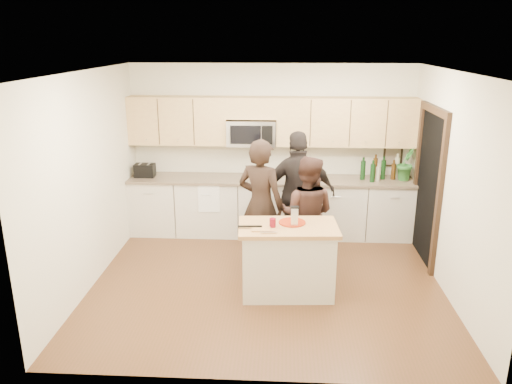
# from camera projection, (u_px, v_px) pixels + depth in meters

# --- Properties ---
(floor) EXTENTS (4.50, 4.50, 0.00)m
(floor) POSITION_uv_depth(u_px,v_px,m) (267.00, 281.00, 6.58)
(floor) COLOR #532F1C
(floor) RESTS_ON ground
(room_shell) EXTENTS (4.52, 4.02, 2.71)m
(room_shell) POSITION_uv_depth(u_px,v_px,m) (267.00, 153.00, 6.07)
(room_shell) COLOR beige
(room_shell) RESTS_ON ground
(back_cabinetry) EXTENTS (4.50, 0.66, 0.94)m
(back_cabinetry) POSITION_uv_depth(u_px,v_px,m) (270.00, 206.00, 8.05)
(back_cabinetry) COLOR beige
(back_cabinetry) RESTS_ON ground
(upper_cabinetry) EXTENTS (4.50, 0.33, 0.75)m
(upper_cabinetry) POSITION_uv_depth(u_px,v_px,m) (274.00, 120.00, 7.78)
(upper_cabinetry) COLOR tan
(upper_cabinetry) RESTS_ON ground
(microwave) EXTENTS (0.76, 0.41, 0.40)m
(microwave) POSITION_uv_depth(u_px,v_px,m) (252.00, 133.00, 7.82)
(microwave) COLOR silver
(microwave) RESTS_ON ground
(doorway) EXTENTS (0.06, 1.25, 2.20)m
(doorway) POSITION_uv_depth(u_px,v_px,m) (428.00, 181.00, 6.98)
(doorway) COLOR black
(doorway) RESTS_ON ground
(framed_picture) EXTENTS (0.30, 0.03, 0.38)m
(framed_picture) POSITION_uv_depth(u_px,v_px,m) (393.00, 155.00, 7.99)
(framed_picture) COLOR black
(framed_picture) RESTS_ON ground
(dish_towel) EXTENTS (0.34, 0.60, 0.48)m
(dish_towel) POSITION_uv_depth(u_px,v_px,m) (210.00, 189.00, 7.83)
(dish_towel) COLOR white
(dish_towel) RESTS_ON ground
(island) EXTENTS (1.24, 0.77, 0.90)m
(island) POSITION_uv_depth(u_px,v_px,m) (288.00, 259.00, 6.17)
(island) COLOR beige
(island) RESTS_ON ground
(red_plate) EXTENTS (0.33, 0.33, 0.02)m
(red_plate) POSITION_uv_depth(u_px,v_px,m) (292.00, 222.00, 6.11)
(red_plate) COLOR #99270D
(red_plate) RESTS_ON island
(box_grater) EXTENTS (0.10, 0.07, 0.23)m
(box_grater) POSITION_uv_depth(u_px,v_px,m) (295.00, 215.00, 5.99)
(box_grater) COLOR silver
(box_grater) RESTS_ON red_plate
(drink_glass) EXTENTS (0.08, 0.08, 0.11)m
(drink_glass) POSITION_uv_depth(u_px,v_px,m) (273.00, 223.00, 5.98)
(drink_glass) COLOR maroon
(drink_glass) RESTS_ON island
(cutting_board) EXTENTS (0.24, 0.20, 0.02)m
(cutting_board) POSITION_uv_depth(u_px,v_px,m) (261.00, 229.00, 5.91)
(cutting_board) COLOR #B6844C
(cutting_board) RESTS_ON island
(tongs) EXTENTS (0.29, 0.05, 0.02)m
(tongs) POSITION_uv_depth(u_px,v_px,m) (250.00, 226.00, 5.94)
(tongs) COLOR black
(tongs) RESTS_ON cutting_board
(knife) EXTENTS (0.20, 0.04, 0.01)m
(knife) POSITION_uv_depth(u_px,v_px,m) (269.00, 232.00, 5.78)
(knife) COLOR silver
(knife) RESTS_ON cutting_board
(toaster) EXTENTS (0.32, 0.20, 0.21)m
(toaster) POSITION_uv_depth(u_px,v_px,m) (145.00, 170.00, 7.97)
(toaster) COLOR black
(toaster) RESTS_ON back_cabinetry
(bottle_cluster) EXTENTS (0.63, 0.34, 0.39)m
(bottle_cluster) POSITION_uv_depth(u_px,v_px,m) (381.00, 168.00, 7.80)
(bottle_cluster) COLOR black
(bottle_cluster) RESTS_ON back_cabinetry
(orchid) EXTENTS (0.38, 0.39, 0.55)m
(orchid) POSITION_uv_depth(u_px,v_px,m) (406.00, 163.00, 7.75)
(orchid) COLOR #30722D
(orchid) RESTS_ON back_cabinetry
(woman_left) EXTENTS (0.78, 0.67, 1.82)m
(woman_left) POSITION_uv_depth(u_px,v_px,m) (261.00, 205.00, 6.75)
(woman_left) COLOR black
(woman_left) RESTS_ON ground
(woman_center) EXTENTS (0.89, 0.76, 1.60)m
(woman_center) POSITION_uv_depth(u_px,v_px,m) (306.00, 214.00, 6.72)
(woman_center) COLOR #321E19
(woman_center) RESTS_ON ground
(woman_right) EXTENTS (1.13, 0.60, 1.84)m
(woman_right) POSITION_uv_depth(u_px,v_px,m) (298.00, 194.00, 7.18)
(woman_right) COLOR black
(woman_right) RESTS_ON ground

